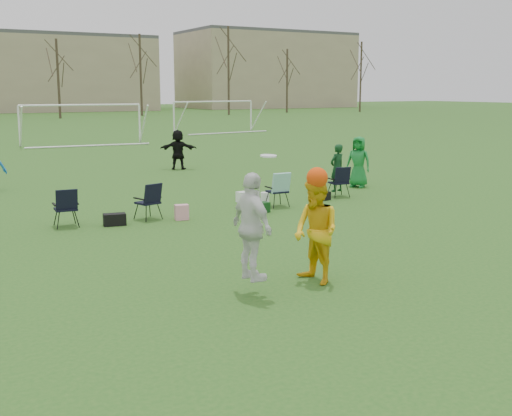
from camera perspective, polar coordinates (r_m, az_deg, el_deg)
ground at (r=10.71m, az=8.51°, el=-7.93°), size 260.00×260.00×0.00m
fielder_green_far at (r=22.58m, az=9.09°, el=4.07°), size 0.93×1.03×1.76m
fielder_black at (r=27.48m, az=-6.95°, el=5.18°), size 1.60×1.22×1.69m
center_contest at (r=10.88m, az=3.16°, el=-1.83°), size 1.97×1.11×2.34m
sideline_setup at (r=18.30m, az=-1.47°, el=1.54°), size 9.28×2.02×1.66m
goal_mid at (r=41.30m, az=-15.28°, el=8.16°), size 7.40×0.63×2.46m
goal_right at (r=51.12m, az=-3.75°, el=8.89°), size 7.35×1.14×2.46m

